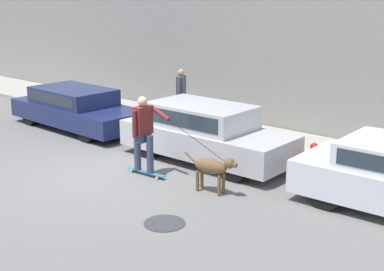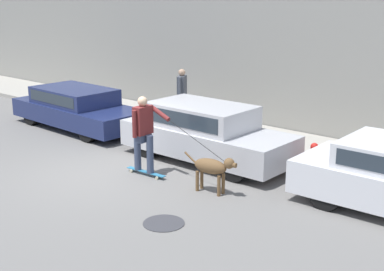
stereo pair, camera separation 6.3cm
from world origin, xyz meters
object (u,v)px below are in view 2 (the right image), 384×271
object	(u,v)px
parked_car_1	(205,133)
fire_hydrant	(314,158)
dog	(213,167)
pedestrian_with_bag	(182,95)
skateboarder	(144,131)
parked_car_0	(78,108)

from	to	relation	value
parked_car_1	fire_hydrant	size ratio (longest dim) A/B	5.95
fire_hydrant	dog	bearing A→B (deg)	-112.77
parked_car_1	pedestrian_with_bag	xyz separation A→B (m)	(-2.28, 1.71, 0.39)
dog	skateboarder	bearing A→B (deg)	177.47
parked_car_1	pedestrian_with_bag	bearing A→B (deg)	143.19
dog	pedestrian_with_bag	xyz separation A→B (m)	(-3.73, 3.25, 0.53)
parked_car_0	fire_hydrant	size ratio (longest dim) A/B	6.39
parked_car_1	fire_hydrant	world-z (taller)	parked_car_1
parked_car_1	fire_hydrant	distance (m)	2.59
dog	pedestrian_with_bag	distance (m)	4.98
parked_car_1	skateboarder	xyz separation A→B (m)	(-0.37, -1.67, 0.33)
dog	fire_hydrant	xyz separation A→B (m)	(0.99, 2.36, -0.16)
pedestrian_with_bag	fire_hydrant	bearing A→B (deg)	141.55
fire_hydrant	skateboarder	bearing A→B (deg)	-138.43
dog	pedestrian_with_bag	world-z (taller)	pedestrian_with_bag
parked_car_1	dog	distance (m)	2.12
dog	parked_car_1	bearing A→B (deg)	126.53
parked_car_0	fire_hydrant	world-z (taller)	parked_car_0
pedestrian_with_bag	fire_hydrant	size ratio (longest dim) A/B	2.33
parked_car_0	dog	distance (m)	6.54
parked_car_0	pedestrian_with_bag	bearing A→B (deg)	35.04
parked_car_0	skateboarder	distance (m)	4.85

